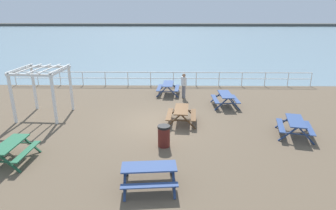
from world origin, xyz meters
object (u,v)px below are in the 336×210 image
picnic_table_near_left (10,148)px  picnic_table_seaward (149,171)px  picnic_table_far_left (168,86)px  lattice_pergola (42,81)px  visitor (184,84)px  picnic_table_mid_centre (181,112)px  litter_bin (164,136)px  picnic_table_near_right (225,97)px  picnic_table_far_right (295,124)px

picnic_table_near_left → picnic_table_seaward: size_ratio=0.96×
picnic_table_far_left → lattice_pergola: size_ratio=0.70×
picnic_table_far_left → visitor: (1.06, -0.88, 0.36)m
picnic_table_seaward → lattice_pergola: (-6.29, 6.62, 1.41)m
picnic_table_mid_centre → picnic_table_seaward: size_ratio=0.99×
picnic_table_mid_centre → lattice_pergola: bearing=87.4°
lattice_pergola → litter_bin: lattice_pergola is taller
picnic_table_mid_centre → picnic_table_far_left: (-0.78, 5.34, 0.00)m
picnic_table_near_right → lattice_pergola: 10.53m
picnic_table_near_left → visitor: bearing=-37.4°
picnic_table_far_left → picnic_table_far_right: (6.02, -6.87, 0.00)m
picnic_table_far_right → picnic_table_near_left: bearing=116.4°
picnic_table_near_right → picnic_table_far_left: (-3.54, 2.56, 0.00)m
picnic_table_seaward → litter_bin: 3.02m
picnic_table_mid_centre → lattice_pergola: lattice_pergola is taller
visitor → picnic_table_far_left: bearing=111.9°
picnic_table_far_right → litter_bin: 6.19m
picnic_table_near_right → picnic_table_seaward: bearing=153.5°
picnic_table_mid_centre → picnic_table_far_right: size_ratio=0.90×
picnic_table_far_right → visitor: 7.80m
picnic_table_near_right → picnic_table_mid_centre: 3.92m
picnic_table_near_right → visitor: visitor is taller
picnic_table_near_right → picnic_table_mid_centre: (-2.76, -2.78, 0.00)m
picnic_table_far_right → picnic_table_mid_centre: bearing=87.7°
picnic_table_near_right → picnic_table_far_right: (2.49, -4.32, 0.00)m
picnic_table_far_left → picnic_table_seaward: same height
picnic_table_far_left → lattice_pergola: bearing=126.9°
lattice_pergola → litter_bin: (6.68, -3.63, -1.52)m
picnic_table_seaward → litter_bin: (0.39, 2.99, -0.10)m
picnic_table_mid_centre → picnic_table_far_left: bearing=12.5°
picnic_table_near_right → picnic_table_far_right: 4.98m
picnic_table_near_right → picnic_table_far_right: size_ratio=0.87×
picnic_table_far_right → lattice_pergola: bearing=93.3°
picnic_table_near_left → litter_bin: (5.87, 1.42, -0.10)m
picnic_table_near_left → picnic_table_seaward: 5.70m
picnic_table_mid_centre → litter_bin: litter_bin is taller
picnic_table_near_right → picnic_table_far_left: same height
picnic_table_seaward → lattice_pergola: bearing=128.4°
picnic_table_mid_centre → picnic_table_seaward: same height
picnic_table_near_left → picnic_table_mid_centre: same height
visitor → picnic_table_near_left: bearing=-157.5°
picnic_table_far_left → visitor: visitor is taller
picnic_table_far_right → picnic_table_seaward: (-6.46, -4.19, 0.00)m
picnic_table_near_left → picnic_table_seaward: same height
picnic_table_near_left → picnic_table_far_right: 12.22m
picnic_table_near_left → picnic_table_far_right: (11.94, 2.62, 0.00)m
picnic_table_near_right → picnic_table_mid_centre: same height
picnic_table_seaward → litter_bin: litter_bin is taller
picnic_table_seaward → lattice_pergola: size_ratio=0.71×
picnic_table_far_left → visitor: bearing=-126.1°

